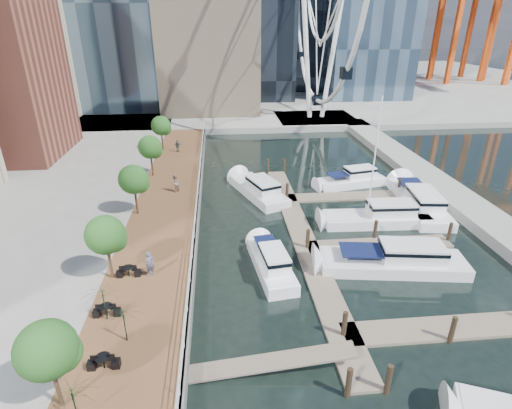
{
  "coord_description": "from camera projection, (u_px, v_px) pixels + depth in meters",
  "views": [
    {
      "loc": [
        -3.83,
        -19.48,
        16.86
      ],
      "look_at": [
        -0.94,
        10.57,
        3.0
      ],
      "focal_mm": 28.0,
      "sensor_mm": 36.0,
      "label": 1
    }
  ],
  "objects": [
    {
      "name": "pedestrian_near",
      "position": [
        150.0,
        264.0,
        27.03
      ],
      "size": [
        0.8,
        0.71,
        1.84
      ],
      "primitive_type": "imported",
      "rotation": [
        0.0,
        0.0,
        0.52
      ],
      "color": "#504F6A",
      "rests_on": "boardwalk"
    },
    {
      "name": "pier",
      "position": [
        315.0,
        120.0,
        73.04
      ],
      "size": [
        14.0,
        12.0,
        1.0
      ],
      "primitive_type": "cube",
      "color": "gray",
      "rests_on": "ground"
    },
    {
      "name": "floating_docks",
      "position": [
        359.0,
        230.0,
        34.51
      ],
      "size": [
        16.0,
        34.0,
        2.6
      ],
      "color": "#6D6051",
      "rests_on": "ground"
    },
    {
      "name": "street_trees",
      "position": [
        133.0,
        180.0,
        34.88
      ],
      "size": [
        2.6,
        42.6,
        4.6
      ],
      "color": "#3F2B1C",
      "rests_on": "ground"
    },
    {
      "name": "pedestrian_mid",
      "position": [
        175.0,
        183.0,
        40.51
      ],
      "size": [
        1.08,
        1.14,
        1.87
      ],
      "primitive_type": "imported",
      "rotation": [
        0.0,
        0.0,
        -2.12
      ],
      "color": "gray",
      "rests_on": "boardwalk"
    },
    {
      "name": "land_far",
      "position": [
        229.0,
        83.0,
        117.06
      ],
      "size": [
        200.0,
        114.0,
        1.0
      ],
      "primitive_type": "cube",
      "color": "gray",
      "rests_on": "ground"
    },
    {
      "name": "pedestrian_far",
      "position": [
        178.0,
        146.0,
        53.03
      ],
      "size": [
        0.99,
        0.52,
        1.62
      ],
      "primitive_type": "imported",
      "rotation": [
        0.0,
        0.0,
        3.0
      ],
      "color": "#353D42",
      "rests_on": "boardwalk"
    },
    {
      "name": "cafe_tables",
      "position": [
        105.0,
        334.0,
        21.71
      ],
      "size": [
        2.5,
        13.7,
        0.74
      ],
      "color": "black",
      "rests_on": "ground"
    },
    {
      "name": "breakwater",
      "position": [
        434.0,
        182.0,
        44.62
      ],
      "size": [
        4.0,
        60.0,
        1.0
      ],
      "primitive_type": "cube",
      "color": "gray",
      "rests_on": "ground"
    },
    {
      "name": "moored_yachts",
      "position": [
        369.0,
        226.0,
        36.16
      ],
      "size": [
        21.12,
        37.08,
        11.5
      ],
      "color": "white",
      "rests_on": "ground"
    },
    {
      "name": "ground",
      "position": [
        287.0,
        317.0,
        25.0
      ],
      "size": [
        520.0,
        520.0,
        0.0
      ],
      "primitive_type": "plane",
      "color": "black",
      "rests_on": "ground"
    },
    {
      "name": "seawall",
      "position": [
        198.0,
        211.0,
        37.83
      ],
      "size": [
        0.25,
        60.0,
        1.0
      ],
      "primitive_type": "cube",
      "color": "#595954",
      "rests_on": "ground"
    },
    {
      "name": "boardwalk",
      "position": [
        166.0,
        212.0,
        37.57
      ],
      "size": [
        6.0,
        60.0,
        1.0
      ],
      "primitive_type": "cube",
      "color": "brown",
      "rests_on": "ground"
    },
    {
      "name": "railing",
      "position": [
        197.0,
        201.0,
        37.4
      ],
      "size": [
        0.1,
        60.0,
        1.05
      ],
      "primitive_type": null,
      "color": "white",
      "rests_on": "boardwalk"
    },
    {
      "name": "port_cranes",
      "position": [
        476.0,
        9.0,
        109.08
      ],
      "size": [
        40.0,
        52.0,
        38.0
      ],
      "color": "#D84C14",
      "rests_on": "ground"
    },
    {
      "name": "yacht_foreground",
      "position": [
        391.0,
        269.0,
        29.93
      ],
      "size": [
        12.02,
        4.78,
        2.15
      ],
      "primitive_type": null,
      "rotation": [
        0.0,
        0.0,
        1.43
      ],
      "color": "silver",
      "rests_on": "ground"
    },
    {
      "name": "cafe_seating",
      "position": [
        103.0,
        339.0,
        20.48
      ],
      "size": [
        3.94,
        9.11,
        2.14
      ],
      "color": "#0F3812",
      "rests_on": "ground"
    }
  ]
}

